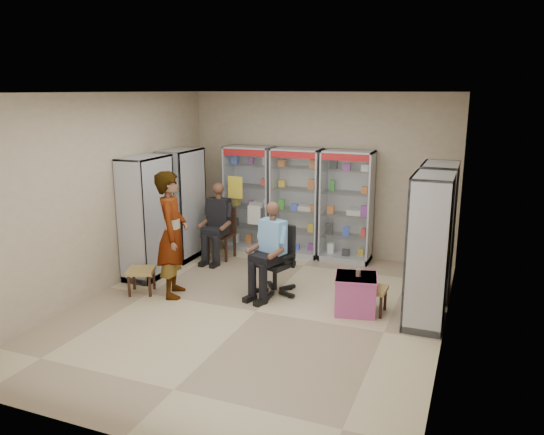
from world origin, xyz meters
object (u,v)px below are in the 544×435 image
at_px(cabinet_left_far, 182,204).
at_px(woven_stool_a, 372,300).
at_px(wooden_chair, 221,233).
at_px(seated_shopkeeper, 274,252).
at_px(cabinet_right_near, 428,251).
at_px(woven_stool_b, 142,281).
at_px(cabinet_left_near, 147,218).
at_px(cabinet_back_mid, 296,203).
at_px(cabinet_back_left, 250,199).
at_px(standing_man, 172,234).
at_px(cabinet_right_far, 436,230).
at_px(pink_trunk, 356,294).
at_px(cabinet_back_right, 347,207).
at_px(office_chair, 275,260).

distance_m(cabinet_left_far, woven_stool_a, 4.03).
xyz_separation_m(wooden_chair, seated_shopkeeper, (1.55, -1.31, 0.21)).
height_order(cabinet_right_near, seated_shopkeeper, cabinet_right_near).
height_order(seated_shopkeeper, woven_stool_a, seated_shopkeeper).
xyz_separation_m(cabinet_right_near, woven_stool_a, (-0.71, 0.07, -0.81)).
relative_size(seated_shopkeeper, woven_stool_a, 3.61).
bearing_deg(woven_stool_a, woven_stool_b, -170.63).
distance_m(cabinet_left_far, cabinet_left_near, 1.10).
distance_m(cabinet_back_mid, cabinet_left_far, 2.10).
bearing_deg(cabinet_back_left, woven_stool_a, -37.46).
height_order(wooden_chair, seated_shopkeeper, seated_shopkeeper).
bearing_deg(standing_man, wooden_chair, -17.19).
relative_size(cabinet_back_left, woven_stool_a, 5.33).
bearing_deg(standing_man, cabinet_back_left, -24.00).
bearing_deg(standing_man, seated_shopkeeper, -89.94).
relative_size(cabinet_right_near, seated_shopkeeper, 1.48).
xyz_separation_m(cabinet_left_far, woven_stool_a, (3.75, -1.23, -0.81)).
bearing_deg(cabinet_right_near, woven_stool_a, 84.55).
xyz_separation_m(cabinet_right_far, seated_shopkeeper, (-2.23, -0.91, -0.32)).
bearing_deg(pink_trunk, woven_stool_b, -171.11).
bearing_deg(standing_man, cabinet_right_near, -106.02).
bearing_deg(woven_stool_b, cabinet_left_far, 100.40).
xyz_separation_m(cabinet_right_near, wooden_chair, (-3.78, 1.50, -0.53)).
height_order(cabinet_back_left, cabinet_right_near, same).
bearing_deg(standing_man, cabinet_right_far, -89.79).
xyz_separation_m(cabinet_back_left, woven_stool_a, (2.82, -2.16, -0.81)).
distance_m(cabinet_back_right, woven_stool_a, 2.49).
xyz_separation_m(cabinet_back_right, cabinet_left_near, (-2.83, -2.03, 0.00)).
relative_size(cabinet_back_left, woven_stool_b, 5.16).
xyz_separation_m(cabinet_back_mid, cabinet_right_near, (2.58, -2.23, 0.00)).
xyz_separation_m(cabinet_back_right, cabinet_left_far, (-2.83, -0.93, 0.00)).
height_order(cabinet_back_left, cabinet_right_far, same).
distance_m(cabinet_back_right, seated_shopkeeper, 2.15).
distance_m(cabinet_left_near, woven_stool_a, 3.84).
xyz_separation_m(cabinet_left_near, standing_man, (0.83, -0.57, -0.05)).
distance_m(cabinet_back_mid, cabinet_right_far, 2.82).
distance_m(cabinet_left_far, office_chair, 2.51).
relative_size(cabinet_left_near, woven_stool_b, 5.16).
bearing_deg(cabinet_right_near, cabinet_back_right, 36.16).
bearing_deg(pink_trunk, woven_stool_a, 16.01).
bearing_deg(cabinet_left_near, cabinet_left_far, 180.00).
xyz_separation_m(cabinet_right_near, cabinet_left_far, (-4.46, 1.30, 0.00)).
bearing_deg(cabinet_back_right, cabinet_right_far, -34.73).
height_order(cabinet_back_mid, cabinet_right_far, same).
xyz_separation_m(woven_stool_a, standing_man, (-2.92, -0.44, 0.76)).
distance_m(cabinet_back_left, office_chair, 2.42).
distance_m(cabinet_right_near, wooden_chair, 4.10).
relative_size(cabinet_back_left, cabinet_back_mid, 1.00).
relative_size(pink_trunk, standing_man, 0.29).
relative_size(cabinet_right_far, woven_stool_b, 5.16).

